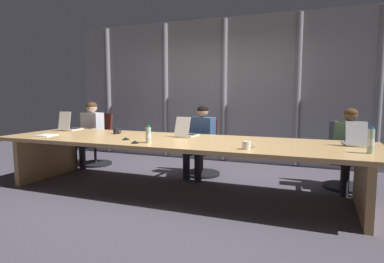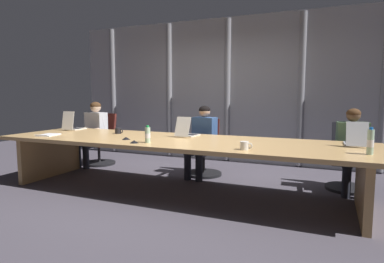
# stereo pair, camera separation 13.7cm
# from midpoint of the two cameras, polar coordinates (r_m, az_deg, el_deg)

# --- Properties ---
(ground_plane) EXTENTS (13.34, 13.34, 0.00)m
(ground_plane) POSITION_cam_midpoint_polar(r_m,az_deg,el_deg) (4.50, -3.66, -10.57)
(ground_plane) COLOR #47424C
(conference_table) EXTENTS (4.99, 1.39, 0.72)m
(conference_table) POSITION_cam_midpoint_polar(r_m,az_deg,el_deg) (4.36, -3.72, -2.97)
(conference_table) COLOR tan
(conference_table) RESTS_ON ground_plane
(curtain_backdrop) EXTENTS (6.67, 0.17, 2.80)m
(curtain_backdrop) POSITION_cam_midpoint_polar(r_m,az_deg,el_deg) (6.51, 5.11, 7.15)
(curtain_backdrop) COLOR #9999A0
(curtain_backdrop) RESTS_ON ground_plane
(laptop_left_end) EXTENTS (0.25, 0.40, 0.32)m
(laptop_left_end) POSITION_cam_midpoint_polar(r_m,az_deg,el_deg) (5.87, -21.21, 0.81)
(laptop_left_end) COLOR beige
(laptop_left_end) RESTS_ON conference_table
(laptop_left_mid) EXTENTS (0.25, 0.41, 0.29)m
(laptop_left_mid) POSITION_cam_midpoint_polar(r_m,az_deg,el_deg) (4.65, -1.81, -0.18)
(laptop_left_mid) COLOR beige
(laptop_left_mid) RESTS_ON conference_table
(laptop_center) EXTENTS (0.25, 0.42, 0.29)m
(laptop_center) POSITION_cam_midpoint_polar(r_m,az_deg,el_deg) (4.29, 25.76, -1.37)
(laptop_center) COLOR #A8ADB7
(laptop_center) RESTS_ON conference_table
(office_chair_left_end) EXTENTS (0.60, 0.60, 0.96)m
(office_chair_left_end) POSITION_cam_midpoint_polar(r_m,az_deg,el_deg) (6.46, -16.87, -2.43)
(office_chair_left_end) COLOR #511E19
(office_chair_left_end) RESTS_ON ground_plane
(office_chair_left_mid) EXTENTS (0.60, 0.61, 0.91)m
(office_chair_left_mid) POSITION_cam_midpoint_polar(r_m,az_deg,el_deg) (5.41, 1.10, -3.96)
(office_chair_left_mid) COLOR #511E19
(office_chair_left_mid) RESTS_ON ground_plane
(office_chair_center) EXTENTS (0.60, 0.60, 0.92)m
(office_chair_center) POSITION_cam_midpoint_polar(r_m,az_deg,el_deg) (5.10, 24.63, -5.16)
(office_chair_center) COLOR #2D2D38
(office_chair_center) RESTS_ON ground_plane
(person_left_end) EXTENTS (0.42, 0.57, 1.19)m
(person_left_end) POSITION_cam_midpoint_polar(r_m,az_deg,el_deg) (6.32, -18.12, 0.25)
(person_left_end) COLOR silver
(person_left_end) RESTS_ON ground_plane
(person_left_mid) EXTENTS (0.41, 0.57, 1.14)m
(person_left_mid) POSITION_cam_midpoint_polar(r_m,az_deg,el_deg) (5.21, 0.73, -1.01)
(person_left_mid) COLOR #335184
(person_left_mid) RESTS_ON ground_plane
(person_center) EXTENTS (0.44, 0.57, 1.13)m
(person_center) POSITION_cam_midpoint_polar(r_m,az_deg,el_deg) (4.90, 25.29, -2.13)
(person_center) COLOR #4C6B4C
(person_center) RESTS_ON ground_plane
(water_bottle_primary) EXTENTS (0.07, 0.07, 0.27)m
(water_bottle_primary) POSITION_cam_midpoint_polar(r_m,az_deg,el_deg) (3.71, 27.93, -1.53)
(water_bottle_primary) COLOR #ADD1B2
(water_bottle_primary) RESTS_ON conference_table
(water_bottle_secondary) EXTENTS (0.07, 0.07, 0.21)m
(water_bottle_secondary) POSITION_cam_midpoint_polar(r_m,az_deg,el_deg) (4.07, -8.61, -0.62)
(water_bottle_secondary) COLOR #ADD1B2
(water_bottle_secondary) RESTS_ON conference_table
(coffee_mug_near) EXTENTS (0.14, 0.09, 0.09)m
(coffee_mug_near) POSITION_cam_midpoint_polar(r_m,az_deg,el_deg) (3.57, 8.52, -2.41)
(coffee_mug_near) COLOR white
(coffee_mug_near) RESTS_ON conference_table
(coffee_mug_far) EXTENTS (0.14, 0.10, 0.09)m
(coffee_mug_far) POSITION_cam_midpoint_polar(r_m,az_deg,el_deg) (5.09, -13.83, 0.07)
(coffee_mug_far) COLOR black
(coffee_mug_far) RESTS_ON conference_table
(conference_mic_left_side) EXTENTS (0.11, 0.11, 0.03)m
(conference_mic_left_side) POSITION_cam_midpoint_polar(r_m,az_deg,el_deg) (4.40, -12.40, -1.21)
(conference_mic_left_side) COLOR black
(conference_mic_left_side) RESTS_ON conference_table
(conference_mic_middle) EXTENTS (0.11, 0.11, 0.03)m
(conference_mic_middle) POSITION_cam_midpoint_polar(r_m,az_deg,el_deg) (4.06, -10.94, -1.80)
(conference_mic_middle) COLOR black
(conference_mic_middle) RESTS_ON conference_table
(spiral_notepad) EXTENTS (0.28, 0.34, 0.03)m
(spiral_notepad) POSITION_cam_midpoint_polar(r_m,az_deg,el_deg) (5.17, -24.93, -0.63)
(spiral_notepad) COLOR silver
(spiral_notepad) RESTS_ON conference_table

